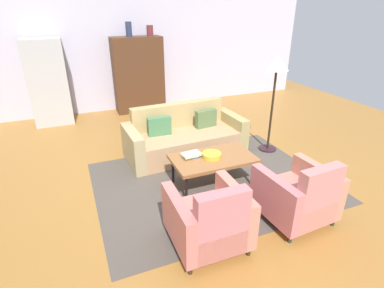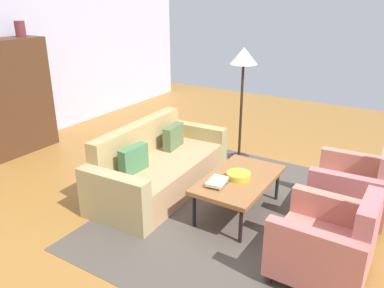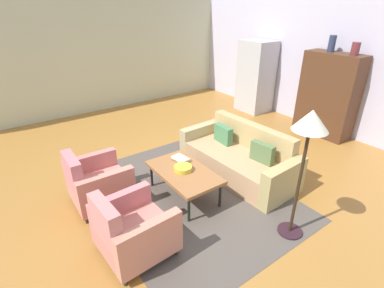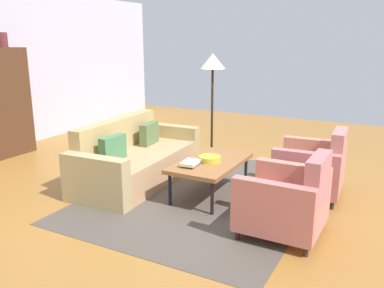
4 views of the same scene
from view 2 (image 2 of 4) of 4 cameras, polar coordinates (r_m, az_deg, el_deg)
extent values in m
plane|color=#A66F30|center=(4.70, 4.12, -9.50)|extent=(11.22, 11.22, 0.00)
cube|color=#534B43|center=(4.65, 6.27, -9.86)|extent=(3.40, 2.60, 0.01)
cube|color=tan|center=(5.03, -4.47, -4.60)|extent=(1.78, 0.98, 0.42)
cube|color=tan|center=(5.13, -7.90, -1.50)|extent=(1.75, 0.26, 0.86)
cube|color=tan|center=(5.74, 0.77, -0.06)|extent=(0.22, 0.91, 0.62)
cube|color=tan|center=(4.31, -11.60, -8.18)|extent=(0.22, 0.91, 0.62)
cube|color=#556F42|center=(5.28, -2.81, 1.10)|extent=(0.41, 0.17, 0.32)
cube|color=#467B4F|center=(4.60, -8.72, -2.28)|extent=(0.41, 0.14, 0.32)
cylinder|color=black|center=(4.24, 0.34, -9.91)|extent=(0.04, 0.04, 0.41)
cylinder|color=black|center=(5.07, 6.66, -4.58)|extent=(0.04, 0.04, 0.41)
cylinder|color=black|center=(4.02, 7.30, -12.02)|extent=(0.04, 0.04, 0.41)
cylinder|color=black|center=(4.88, 12.61, -6.01)|extent=(0.04, 0.04, 0.41)
cube|color=#996237|center=(4.43, 7.07, -5.29)|extent=(1.20, 0.70, 0.05)
cylinder|color=#391B22|center=(3.67, 11.45, -19.02)|extent=(0.05, 0.05, 0.10)
cylinder|color=#341C21|center=(4.19, 15.01, -13.64)|extent=(0.05, 0.05, 0.10)
cylinder|color=#2F2414|center=(4.10, 24.37, -15.86)|extent=(0.05, 0.05, 0.10)
cube|color=#D47B6F|center=(3.74, 18.69, -15.05)|extent=(0.57, 0.81, 0.30)
cube|color=#C17277|center=(3.58, 24.36, -13.14)|extent=(0.56, 0.15, 0.78)
cube|color=#CA726C|center=(3.40, 17.41, -16.33)|extent=(0.13, 0.80, 0.56)
cube|color=tan|center=(3.96, 20.21, -10.89)|extent=(0.13, 0.80, 0.56)
cylinder|color=#2C1B21|center=(4.60, 17.13, -10.51)|extent=(0.05, 0.05, 0.10)
cylinder|color=#382819|center=(5.19, 18.79, -6.89)|extent=(0.05, 0.05, 0.10)
cylinder|color=#292D20|center=(4.56, 25.65, -12.12)|extent=(0.05, 0.05, 0.10)
cylinder|color=#292C1A|center=(5.15, 26.25, -8.27)|extent=(0.05, 0.05, 0.10)
cube|color=#C67568|center=(4.77, 22.30, -7.27)|extent=(0.60, 0.83, 0.30)
cube|color=tan|center=(4.65, 26.71, -5.39)|extent=(0.57, 0.17, 0.78)
cube|color=#CA7173|center=(4.40, 21.93, -7.70)|extent=(0.16, 0.81, 0.56)
cube|color=tan|center=(5.02, 23.03, -4.28)|extent=(0.16, 0.81, 0.56)
cylinder|color=gold|center=(4.38, 6.98, -4.70)|extent=(0.28, 0.28, 0.07)
cube|color=#385C93|center=(4.23, 3.78, -5.94)|extent=(0.24, 0.19, 0.02)
cube|color=beige|center=(4.22, 3.79, -5.61)|extent=(0.30, 0.21, 0.03)
cube|color=#4E2E1B|center=(6.71, -25.44, 6.28)|extent=(1.20, 0.50, 1.80)
cube|color=#443225|center=(7.07, -24.60, 7.11)|extent=(0.56, 0.01, 1.51)
cylinder|color=brown|center=(6.75, -24.32, 15.42)|extent=(0.16, 0.16, 0.24)
cylinder|color=#301A22|center=(6.09, 7.02, -1.94)|extent=(0.32, 0.32, 0.03)
cylinder|color=#2E2114|center=(5.84, 7.34, 4.74)|extent=(0.04, 0.04, 1.45)
cone|color=beige|center=(5.66, 7.75, 12.97)|extent=(0.40, 0.40, 0.24)
camera|label=1|loc=(2.65, 79.08, 6.04)|focal=28.28mm
camera|label=3|loc=(6.77, 38.59, 20.21)|focal=27.21mm
camera|label=4|loc=(1.02, -179.33, -46.56)|focal=37.92mm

